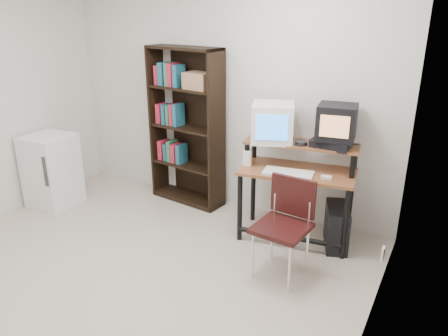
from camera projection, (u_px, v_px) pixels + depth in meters
The scene contains 17 objects.
floor at pixel (108, 288), 3.68m from camera, with size 4.00×4.00×0.01m, color beige.
back_wall at pixel (223, 95), 4.87m from camera, with size 4.00×0.01×2.60m, color beige.
right_wall at pixel (370, 192), 2.32m from camera, with size 0.01×4.00×2.60m, color beige.
computer_desk at pixel (298, 175), 4.27m from camera, with size 1.17×0.71×0.98m.
crt_monitor at pixel (273, 122), 4.27m from camera, with size 0.51×0.51×0.38m.
vcr at pixel (331, 144), 4.12m from camera, with size 0.36×0.26×0.08m, color black.
crt_tv at pixel (337, 122), 4.06m from camera, with size 0.40×0.39×0.33m.
cd_spindle at pixel (301, 144), 4.17m from camera, with size 0.12×0.12×0.05m, color #26262B.
keyboard at pixel (288, 173), 4.14m from camera, with size 0.47×0.21×0.04m, color silver.
mousepad at pixel (325, 179), 4.05m from camera, with size 0.22×0.18×0.01m, color black.
mouse at pixel (326, 178), 4.03m from camera, with size 0.10×0.06×0.03m, color white.
desk_speaker at pixel (247, 158), 4.35m from camera, with size 0.08×0.07×0.17m, color silver.
pc_tower at pixel (337, 227), 4.25m from camera, with size 0.20×0.45×0.42m, color black.
school_chair at pixel (286, 217), 3.73m from camera, with size 0.47×0.47×0.86m.
bookshelf at pixel (187, 125), 5.05m from camera, with size 0.94×0.41×1.82m.
mini_fridge at pixel (52, 170), 5.10m from camera, with size 0.51×0.52×0.85m.
wall_outlet at pixel (383, 254), 3.62m from camera, with size 0.02×0.08×0.12m, color beige.
Camera 1 is at (2.34, -2.24, 2.23)m, focal length 35.00 mm.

